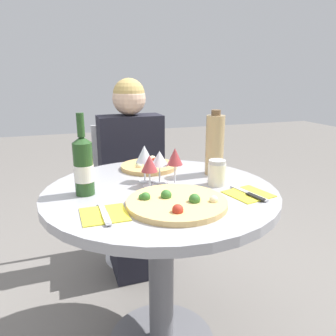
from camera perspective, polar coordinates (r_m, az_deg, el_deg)
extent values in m
cylinder|color=slate|center=(1.50, -1.21, -17.76)|extent=(0.11, 0.11, 0.71)
cylinder|color=#9E9EA3|center=(1.33, -1.30, -4.34)|extent=(0.94, 0.94, 0.04)
cylinder|color=silver|center=(2.35, -5.93, -14.93)|extent=(0.39, 0.39, 0.01)
cylinder|color=silver|center=(2.25, -6.08, -10.47)|extent=(0.06, 0.06, 0.42)
cube|color=silver|center=(2.16, -6.25, -5.12)|extent=(0.43, 0.43, 0.03)
cube|color=silver|center=(2.28, -7.58, 2.15)|extent=(0.43, 0.02, 0.44)
cube|color=black|center=(2.11, -5.12, -11.86)|extent=(0.33, 0.30, 0.45)
cube|color=black|center=(2.08, -6.48, 1.97)|extent=(0.39, 0.18, 0.52)
sphere|color=#DBB293|center=(2.02, -6.80, 11.93)|extent=(0.20, 0.20, 0.20)
sphere|color=tan|center=(2.02, -6.82, 12.63)|extent=(0.19, 0.19, 0.19)
cylinder|color=#DBB26B|center=(1.16, 1.60, -6.05)|extent=(0.36, 0.36, 0.02)
sphere|color=beige|center=(1.15, 7.97, -5.51)|extent=(0.03, 0.03, 0.03)
sphere|color=#B22D1E|center=(1.05, 1.71, -7.30)|extent=(0.04, 0.04, 0.04)
sphere|color=#336B28|center=(1.16, -4.52, -5.12)|extent=(0.03, 0.03, 0.03)
sphere|color=#336B28|center=(1.17, -0.33, -4.75)|extent=(0.04, 0.04, 0.04)
sphere|color=#336B28|center=(1.14, 4.65, -5.48)|extent=(0.04, 0.04, 0.04)
sphere|color=#336B28|center=(1.16, -3.94, -5.06)|extent=(0.04, 0.04, 0.04)
cylinder|color=tan|center=(1.60, -3.35, 0.26)|extent=(0.27, 0.27, 0.02)
sphere|color=#B22D1E|center=(1.64, -2.52, 1.20)|extent=(0.03, 0.03, 0.03)
sphere|color=#B22D1E|center=(1.64, -2.15, 1.23)|extent=(0.04, 0.04, 0.04)
sphere|color=#336B28|center=(1.59, -5.13, 0.71)|extent=(0.03, 0.03, 0.03)
sphere|color=#B22D1E|center=(1.65, -4.05, 1.33)|extent=(0.03, 0.03, 0.03)
sphere|color=beige|center=(1.67, -2.72, 1.57)|extent=(0.04, 0.04, 0.04)
sphere|color=beige|center=(1.56, -5.06, 0.39)|extent=(0.03, 0.03, 0.03)
cylinder|color=#23471E|center=(1.27, -14.47, -0.16)|extent=(0.07, 0.07, 0.20)
cone|color=#23471E|center=(1.25, -14.82, 4.84)|extent=(0.07, 0.07, 0.03)
cylinder|color=#23471E|center=(1.24, -15.00, 7.26)|extent=(0.03, 0.03, 0.09)
cylinder|color=silver|center=(1.28, -14.42, -0.85)|extent=(0.07, 0.07, 0.06)
cylinder|color=tan|center=(1.50, 8.14, 3.94)|extent=(0.08, 0.08, 0.27)
cylinder|color=brown|center=(1.48, 8.36, 9.52)|extent=(0.04, 0.04, 0.02)
cylinder|color=silver|center=(1.37, 8.48, -1.12)|extent=(0.07, 0.07, 0.09)
cylinder|color=#B2B2B7|center=(1.35, 8.57, 1.05)|extent=(0.07, 0.07, 0.02)
cylinder|color=silver|center=(1.42, -4.04, -2.21)|extent=(0.06, 0.06, 0.00)
cylinder|color=silver|center=(1.41, -4.07, -0.57)|extent=(0.01, 0.01, 0.08)
cone|color=silver|center=(1.39, -4.14, 2.47)|extent=(0.07, 0.07, 0.07)
cylinder|color=silver|center=(1.40, -1.46, -2.45)|extent=(0.06, 0.06, 0.00)
cylinder|color=silver|center=(1.39, -1.47, -0.97)|extent=(0.01, 0.01, 0.07)
cone|color=silver|center=(1.37, -1.49, 1.72)|extent=(0.07, 0.07, 0.06)
cylinder|color=silver|center=(1.35, -3.19, -3.18)|extent=(0.06, 0.06, 0.00)
cylinder|color=silver|center=(1.34, -3.21, -1.86)|extent=(0.01, 0.01, 0.06)
cone|color=#9E383D|center=(1.32, -3.25, 0.82)|extent=(0.07, 0.07, 0.07)
cylinder|color=silver|center=(1.38, 1.19, -2.69)|extent=(0.06, 0.06, 0.00)
cylinder|color=silver|center=(1.37, 1.20, -1.03)|extent=(0.01, 0.01, 0.08)
cone|color=#9E383D|center=(1.35, 1.22, 2.04)|extent=(0.07, 0.07, 0.07)
cube|color=yellow|center=(1.10, -11.04, -7.94)|extent=(0.15, 0.15, 0.00)
cube|color=silver|center=(1.10, -11.05, -7.73)|extent=(0.02, 0.19, 0.00)
cube|color=silver|center=(1.06, -10.68, -8.60)|extent=(0.02, 0.09, 0.00)
cube|color=yellow|center=(1.30, 13.82, -4.41)|extent=(0.18, 0.18, 0.00)
cube|color=silver|center=(1.30, 13.83, -4.22)|extent=(0.06, 0.19, 0.00)
cube|color=black|center=(1.26, 15.00, -4.80)|extent=(0.04, 0.09, 0.00)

